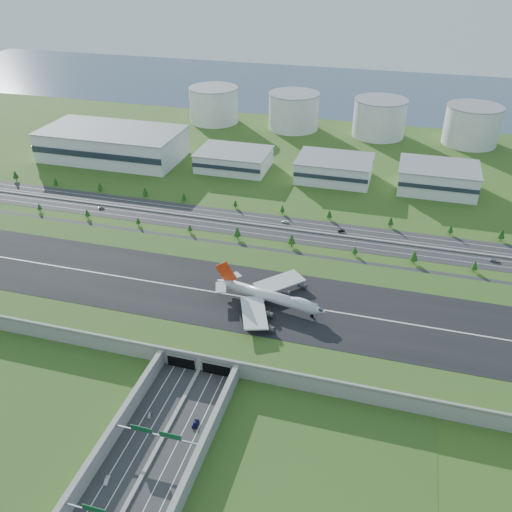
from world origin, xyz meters
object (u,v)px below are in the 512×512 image
(car_6, at_px, (495,260))
(car_7, at_px, (285,222))
(fuel_tank_a, at_px, (214,105))
(car_4, at_px, (101,208))
(car_1, at_px, (107,480))
(car_2, at_px, (196,423))
(car_0, at_px, (149,415))
(boeing_747, at_px, (270,296))
(car_5, at_px, (341,231))

(car_6, bearing_deg, car_7, 91.99)
(fuel_tank_a, xyz_separation_m, car_4, (-8.49, -221.40, -16.63))
(car_4, bearing_deg, car_6, -110.56)
(fuel_tank_a, relative_size, car_6, 8.58)
(car_1, distance_m, car_2, 39.98)
(car_6, bearing_deg, car_1, 151.81)
(car_7, bearing_deg, car_2, 9.38)
(car_0, relative_size, car_1, 0.99)
(car_1, height_order, car_6, car_6)
(car_0, bearing_deg, car_6, 31.53)
(boeing_747, relative_size, car_1, 15.29)
(car_0, xyz_separation_m, car_6, (149.14, 169.64, 0.13))
(car_5, bearing_deg, car_1, -37.33)
(car_4, bearing_deg, car_7, -104.07)
(car_5, bearing_deg, car_2, -33.44)
(car_0, relative_size, car_5, 0.85)
(car_0, distance_m, car_1, 32.69)
(fuel_tank_a, xyz_separation_m, car_2, (130.12, -390.43, -16.71))
(car_1, height_order, car_4, car_4)
(car_2, relative_size, car_5, 1.02)
(car_4, height_order, car_6, car_6)
(fuel_tank_a, bearing_deg, car_0, -74.30)
(car_6, relative_size, car_7, 1.16)
(fuel_tank_a, bearing_deg, car_1, -75.64)
(fuel_tank_a, distance_m, car_6, 341.52)
(car_0, xyz_separation_m, car_5, (53.82, 182.20, 0.10))
(car_6, xyz_separation_m, car_7, (-134.67, 15.32, -0.08))
(boeing_747, bearing_deg, car_5, 88.50)
(car_1, height_order, car_2, car_2)
(boeing_747, distance_m, car_5, 106.75)
(fuel_tank_a, bearing_deg, boeing_747, -65.75)
(car_4, height_order, car_7, car_4)
(car_1, xyz_separation_m, car_5, (55.28, 214.86, 0.11))
(fuel_tank_a, xyz_separation_m, car_6, (259.17, -221.79, -16.57))
(car_2, bearing_deg, fuel_tank_a, -77.05)
(fuel_tank_a, xyz_separation_m, car_5, (163.84, -209.23, -16.61))
(fuel_tank_a, height_order, car_1, fuel_tank_a)
(fuel_tank_a, relative_size, car_0, 12.59)
(fuel_tank_a, relative_size, boeing_747, 0.81)
(car_5, bearing_deg, car_6, 59.60)
(car_5, bearing_deg, car_0, -39.35)
(fuel_tank_a, distance_m, car_0, 406.95)
(car_4, bearing_deg, car_1, -170.47)
(car_1, xyz_separation_m, car_2, (21.56, 33.66, 0.00))
(car_1, bearing_deg, car_0, 78.45)
(car_5, xyz_separation_m, car_6, (95.33, -12.56, 0.04))
(car_2, relative_size, car_7, 0.96)
(fuel_tank_a, distance_m, car_7, 241.67)
(car_1, bearing_deg, fuel_tank_a, 95.38)
(car_0, distance_m, car_7, 185.53)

